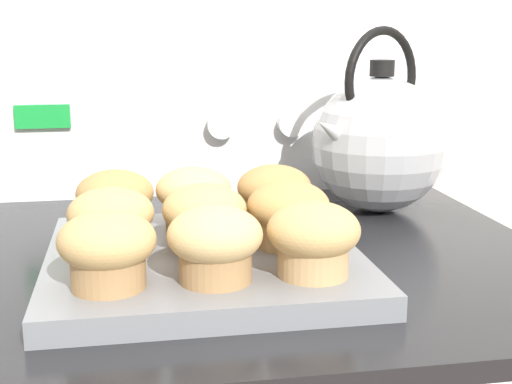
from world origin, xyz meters
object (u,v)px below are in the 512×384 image
Objects in this scene: muffin_r0_c0 at (107,248)px; muffin_r2_c2 at (274,193)px; muffin_r1_c1 at (205,216)px; muffin_r1_c0 at (111,221)px; muffin_pan at (204,262)px; muffin_r0_c2 at (313,238)px; muffin_r1_c2 at (288,212)px; muffin_r0_c1 at (215,243)px; muffin_r2_c0 at (115,199)px; muffin_r2_c1 at (194,196)px; tea_kettle at (378,142)px.

muffin_r0_c0 is 1.00× the size of muffin_r2_c2.
muffin_r1_c0 is at bearing -179.61° from muffin_r1_c1.
muffin_pan is 0.13m from muffin_r0_c2.
muffin_r0_c0 and muffin_r1_c2 have the same top height.
muffin_r1_c2 is at bearing 46.28° from muffin_r0_c1.
muffin_r1_c1 is at bearing 134.10° from muffin_r0_c2.
muffin_r0_c1 is 1.00× the size of muffin_r1_c2.
muffin_pan is 3.67× the size of muffin_r0_c2.
muffin_r1_c1 is at bearing 41.91° from muffin_pan.
muffin_r0_c2 and muffin_r1_c1 have the same top height.
muffin_r2_c0 and muffin_r2_c1 have the same top height.
muffin_r2_c1 is at bearing 90.67° from muffin_r0_c1.
muffin_r2_c1 is (-0.00, 0.09, 0.04)m from muffin_pan.
muffin_r1_c0 is 0.19m from muffin_r2_c2.
muffin_r1_c0 is at bearing -179.92° from muffin_r1_c2.
muffin_r2_c0 is at bearing 134.28° from muffin_pan.
muffin_pan is 0.10m from muffin_r1_c0.
muffin_r1_c0 is 0.09m from muffin_r1_c1.
muffin_pan is 3.67× the size of muffin_r0_c0.
muffin_r0_c0 is 1.00× the size of muffin_r1_c0.
tea_kettle is (0.24, 0.28, 0.03)m from muffin_r0_c1.
muffin_r0_c1 is at bearing -130.52° from tea_kettle.
muffin_r0_c1 is 0.09m from muffin_r1_c1.
muffin_r2_c0 is (-0.17, 0.08, 0.00)m from muffin_r1_c2.
muffin_pan is 1.27× the size of tea_kettle.
muffin_r1_c0 and muffin_r1_c1 have the same top height.
muffin_r2_c1 is (-0.00, 0.17, 0.00)m from muffin_r0_c1.
muffin_r1_c0 and muffin_r2_c0 have the same top height.
muffin_r2_c2 is (0.00, 0.08, 0.00)m from muffin_r1_c2.
muffin_r0_c1 is 1.00× the size of muffin_r1_c1.
muffin_r1_c1 is (0.09, 0.09, 0.00)m from muffin_r0_c0.
muffin_r0_c1 is 1.00× the size of muffin_r0_c2.
muffin_r0_c0 reaches higher than muffin_pan.
muffin_r0_c2 is at bearing -0.17° from muffin_r0_c0.
muffin_r2_c2 is (0.09, -0.00, 0.00)m from muffin_r2_c1.
muffin_r0_c0 and muffin_r0_c2 have the same top height.
muffin_r0_c2 is 1.00× the size of muffin_r1_c2.
muffin_r2_c0 is at bearing -178.45° from muffin_r2_c1.
muffin_r0_c2 is 0.12m from muffin_r1_c1.
muffin_r1_c0 is at bearing 89.06° from muffin_r0_c0.
muffin_r0_c1 is 0.19m from muffin_r2_c2.
muffin_r2_c1 reaches higher than muffin_pan.
muffin_r0_c1 reaches higher than muffin_pan.
muffin_r0_c2 and muffin_r2_c2 have the same top height.
tea_kettle reaches higher than muffin_r2_c2.
muffin_r1_c1 is (-0.08, 0.09, 0.00)m from muffin_r0_c2.
muffin_r2_c2 is (0.00, 0.17, 0.00)m from muffin_r0_c2.
muffin_r1_c2 and muffin_r2_c0 have the same top height.
muffin_r0_c2 is at bearing -0.40° from muffin_r0_c1.
muffin_r0_c0 and muffin_r1_c0 have the same top height.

